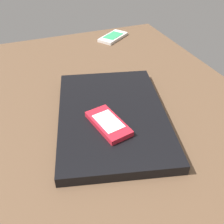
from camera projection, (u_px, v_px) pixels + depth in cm
name	position (u px, v px, depth cm)	size (l,w,h in cm)	color
desk_surface	(108.00, 150.00, 52.95)	(120.00, 80.00, 3.00)	brown
laptop_closed	(112.00, 115.00, 57.80)	(34.29, 23.21, 2.20)	black
cell_phone_on_laptop	(108.00, 123.00, 52.95)	(11.44, 7.14, 1.27)	red
cell_phone_on_desk	(113.00, 37.00, 94.96)	(11.49, 12.87, 1.11)	silver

